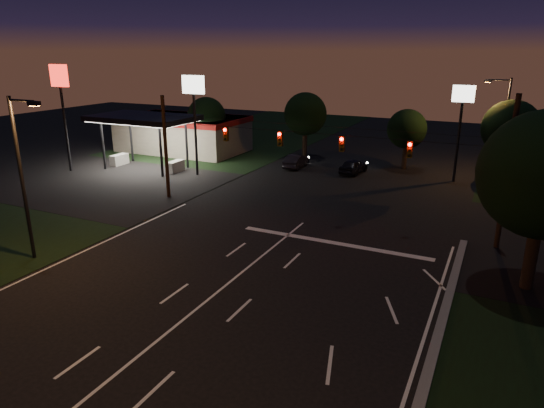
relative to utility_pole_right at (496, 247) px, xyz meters
The scene contains 18 objects.
ground 19.21m from the utility_pole_right, 128.66° to the right, with size 140.00×140.00×0.00m, color black.
cross_street_left 32.02m from the utility_pole_right, behind, with size 20.00×16.00×0.02m, color black.
stop_bar 9.66m from the utility_pole_right, 158.75° to the right, with size 12.00×0.50×0.01m, color silver.
utility_pole_right is the anchor object (origin of this frame).
utility_pole_left 24.00m from the utility_pole_right, behind, with size 0.28×0.28×8.00m, color black.
signal_span 13.20m from the utility_pole_right, behind, with size 24.00×0.40×1.56m.
gas_station 37.27m from the utility_pole_right, 155.56° to the left, with size 14.20×16.10×5.25m.
pole_sign_left_near 27.82m from the utility_pole_right, 164.93° to the left, with size 2.20×0.30×9.10m.
pole_sign_left_far 38.87m from the utility_pole_right, behind, with size 2.00×0.30×10.00m.
pole_sign_right 16.73m from the utility_pole_right, 104.93° to the left, with size 1.80×0.30×8.40m.
street_light_left 27.14m from the utility_pole_right, 150.78° to the right, with size 2.20×0.35×9.00m.
street_light_right_far 17.81m from the utility_pole_right, 92.57° to the left, with size 2.20×0.35×9.00m.
tree_far_a 33.84m from the utility_pole_right, 153.24° to the left, with size 4.20×4.20×6.42m.
tree_far_b 28.04m from the utility_pole_right, 136.25° to the left, with size 4.60×4.60×6.98m.
tree_far_c 20.58m from the utility_pole_right, 116.39° to the left, with size 3.80×3.80×5.86m.
tree_far_d 16.84m from the utility_pole_right, 89.92° to the left, with size 4.80×4.80×7.30m.
car_oncoming_a 19.21m from the utility_pole_right, 132.61° to the left, with size 1.63×4.05×1.38m, color black.
car_oncoming_b 23.41m from the utility_pole_right, 143.63° to the left, with size 1.39×3.98×1.31m, color black.
Camera 1 is at (11.55, -14.86, 11.21)m, focal length 32.00 mm.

